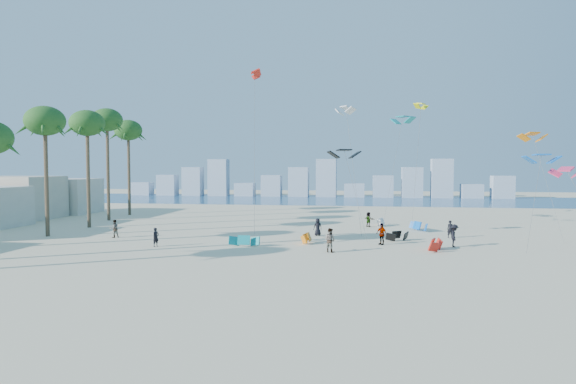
# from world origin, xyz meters

# --- Properties ---
(ground) EXTENTS (220.00, 220.00, 0.00)m
(ground) POSITION_xyz_m (0.00, 0.00, 0.00)
(ground) COLOR beige
(ground) RESTS_ON ground
(ocean) EXTENTS (220.00, 220.00, 0.00)m
(ocean) POSITION_xyz_m (0.00, 72.00, 0.01)
(ocean) COLOR navy
(ocean) RESTS_ON ground
(kitesurfer_near) EXTENTS (0.61, 0.70, 1.61)m
(kitesurfer_near) POSITION_xyz_m (-7.67, 11.76, 0.81)
(kitesurfer_near) COLOR black
(kitesurfer_near) RESTS_ON ground
(kitesurfer_mid) EXTENTS (1.17, 1.11, 1.91)m
(kitesurfer_mid) POSITION_xyz_m (7.08, 11.35, 0.95)
(kitesurfer_mid) COLOR gray
(kitesurfer_mid) RESTS_ON ground
(kitesurfers_far) EXTENTS (32.46, 14.42, 1.92)m
(kitesurfers_far) POSITION_xyz_m (8.59, 19.29, 0.89)
(kitesurfers_far) COLOR black
(kitesurfers_far) RESTS_ON ground
(grounded_kites) EXTENTS (18.23, 19.31, 0.89)m
(grounded_kites) POSITION_xyz_m (10.10, 19.26, 0.42)
(grounded_kites) COLOR #0B868E
(grounded_kites) RESTS_ON ground
(flying_kites) EXTENTS (31.22, 24.85, 17.25)m
(flying_kites) POSITION_xyz_m (15.27, 24.53, 10.95)
(flying_kites) COLOR black
(flying_kites) RESTS_ON ground
(palm_row) EXTENTS (7.16, 44.80, 15.65)m
(palm_row) POSITION_xyz_m (-21.66, 16.15, 11.40)
(palm_row) COLOR brown
(palm_row) RESTS_ON ground
(distant_skyline) EXTENTS (85.00, 3.00, 8.40)m
(distant_skyline) POSITION_xyz_m (-1.19, 82.00, 3.09)
(distant_skyline) COLOR #9EADBF
(distant_skyline) RESTS_ON ground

